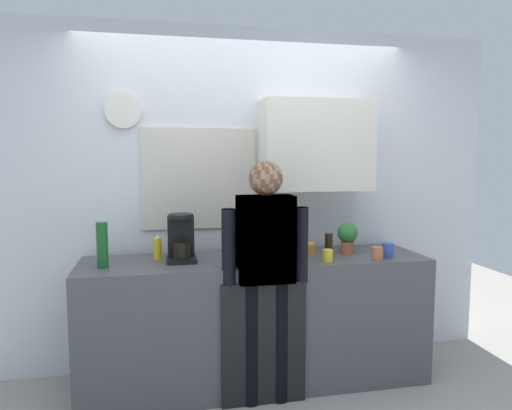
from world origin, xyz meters
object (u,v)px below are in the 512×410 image
(bottle_dark_sauce, at_px, (329,246))
(cup_blue_mug, at_px, (387,250))
(dish_soap, at_px, (158,248))
(person_guest, at_px, (266,262))
(cup_terracotta_mug, at_px, (377,253))
(bottle_green_wine, at_px, (102,245))
(person_at_sink, at_px, (266,262))
(mixing_bowl, at_px, (300,248))
(potted_plant, at_px, (347,236))
(coffee_maker, at_px, (181,240))
(bottle_amber_beer, at_px, (243,239))
(cup_yellow_cup, at_px, (328,256))

(bottle_dark_sauce, xyz_separation_m, cup_blue_mug, (0.43, -0.03, -0.04))
(dish_soap, bearing_deg, bottle_dark_sauce, -11.52)
(dish_soap, distance_m, person_guest, 0.80)
(bottle_dark_sauce, relative_size, cup_blue_mug, 1.80)
(person_guest, bearing_deg, cup_terracotta_mug, -177.93)
(bottle_green_wine, height_order, person_at_sink, person_at_sink)
(bottle_green_wine, distance_m, mixing_bowl, 1.40)
(cup_terracotta_mug, distance_m, dish_soap, 1.54)
(bottle_dark_sauce, xyz_separation_m, potted_plant, (0.20, 0.14, 0.04))
(potted_plant, bearing_deg, coffee_maker, 179.81)
(bottle_dark_sauce, bearing_deg, mixing_bowl, 123.83)
(coffee_maker, bearing_deg, cup_terracotta_mug, -10.64)
(bottle_amber_beer, bearing_deg, coffee_maker, -163.98)
(cup_terracotta_mug, bearing_deg, cup_blue_mug, 32.44)
(bottle_dark_sauce, height_order, potted_plant, potted_plant)
(bottle_dark_sauce, bearing_deg, bottle_green_wine, 178.14)
(person_guest, bearing_deg, potted_plant, -158.32)
(bottle_amber_beer, height_order, cup_blue_mug, bottle_amber_beer)
(potted_plant, xyz_separation_m, person_at_sink, (-0.70, -0.32, -0.09))
(bottle_dark_sauce, height_order, cup_yellow_cup, bottle_dark_sauce)
(coffee_maker, xyz_separation_m, dish_soap, (-0.16, 0.09, -0.07))
(cup_blue_mug, bearing_deg, bottle_dark_sauce, 175.43)
(person_guest, bearing_deg, mixing_bowl, -135.42)
(person_at_sink, bearing_deg, cup_blue_mug, 17.64)
(coffee_maker, distance_m, bottle_dark_sauce, 1.03)
(coffee_maker, distance_m, bottle_green_wine, 0.52)
(cup_blue_mug, xyz_separation_m, person_guest, (-0.93, -0.15, -0.01))
(coffee_maker, distance_m, bottle_amber_beer, 0.47)
(cup_blue_mug, relative_size, person_guest, 0.06)
(bottle_dark_sauce, xyz_separation_m, cup_terracotta_mug, (0.32, -0.11, -0.04))
(coffee_maker, height_order, cup_terracotta_mug, coffee_maker)
(bottle_amber_beer, height_order, dish_soap, bottle_amber_beer)
(cup_yellow_cup, xyz_separation_m, potted_plant, (0.24, 0.23, 0.09))
(person_guest, bearing_deg, coffee_maker, -35.19)
(coffee_maker, bearing_deg, dish_soap, 149.25)
(cup_terracotta_mug, xyz_separation_m, dish_soap, (-1.50, 0.35, 0.03))
(bottle_amber_beer, relative_size, mixing_bowl, 1.05)
(bottle_green_wine, relative_size, dish_soap, 1.67)
(mixing_bowl, bearing_deg, dish_soap, 178.41)
(cup_terracotta_mug, height_order, person_guest, person_guest)
(mixing_bowl, xyz_separation_m, person_at_sink, (-0.36, -0.39, -0.00))
(mixing_bowl, distance_m, person_at_sink, 0.53)
(cup_blue_mug, height_order, potted_plant, potted_plant)
(bottle_dark_sauce, xyz_separation_m, mixing_bowl, (-0.14, 0.21, -0.05))
(bottle_amber_beer, distance_m, person_guest, 0.47)
(person_at_sink, bearing_deg, cup_terracotta_mug, 13.94)
(mixing_bowl, bearing_deg, potted_plant, -11.58)
(coffee_maker, bearing_deg, cup_blue_mug, -7.08)
(potted_plant, bearing_deg, bottle_green_wine, -176.95)
(coffee_maker, xyz_separation_m, bottle_amber_beer, (0.45, 0.13, -0.03))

